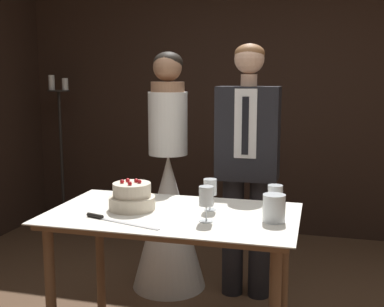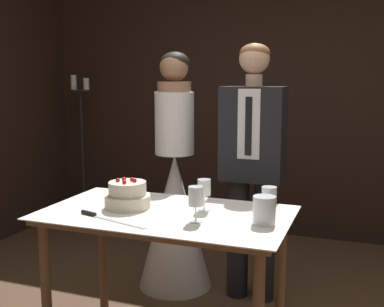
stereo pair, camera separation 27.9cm
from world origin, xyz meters
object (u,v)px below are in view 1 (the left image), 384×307
object	(u,v)px
cake_knife	(108,219)
groom	(247,159)
wine_glass_middle	(210,188)
candle_stand	(61,158)
cake_table	(173,231)
wine_glass_near	(275,193)
hurricane_candle	(274,209)
tiered_cake	(132,197)
wine_glass_far	(206,198)
bride	(169,204)

from	to	relation	value
cake_knife	groom	distance (m)	1.20
wine_glass_middle	candle_stand	size ratio (longest dim) A/B	0.11
cake_table	wine_glass_near	distance (m)	0.59
hurricane_candle	candle_stand	xyz separation A→B (m)	(-2.34, 1.96, -0.16)
cake_table	candle_stand	xyz separation A→B (m)	(-1.79, 1.93, 0.01)
wine_glass_middle	groom	distance (m)	0.73
wine_glass_middle	tiered_cake	bearing A→B (deg)	-167.93
tiered_cake	hurricane_candle	size ratio (longest dim) A/B	1.82
cake_knife	wine_glass_far	xyz separation A→B (m)	(0.49, 0.11, 0.12)
bride	wine_glass_near	bearing A→B (deg)	-39.41
hurricane_candle	wine_glass_middle	bearing A→B (deg)	160.67
wine_glass_middle	bride	distance (m)	0.91
bride	candle_stand	world-z (taller)	bride
hurricane_candle	groom	size ratio (longest dim) A/B	0.08
wine_glass_far	candle_stand	bearing A→B (deg)	134.48
cake_table	bride	xyz separation A→B (m)	(-0.29, 0.82, -0.08)
wine_glass_middle	wine_glass_far	distance (m)	0.22
tiered_cake	bride	bearing A→B (deg)	93.22
hurricane_candle	groom	distance (m)	0.89
wine_glass_near	groom	world-z (taller)	groom
groom	bride	bearing A→B (deg)	179.94
wine_glass_middle	wine_glass_far	size ratio (longest dim) A/B	0.96
cake_knife	wine_glass_far	world-z (taller)	wine_glass_far
tiered_cake	bride	xyz separation A→B (m)	(-0.05, 0.81, -0.25)
wine_glass_middle	wine_glass_far	world-z (taller)	wine_glass_far
tiered_cake	candle_stand	bearing A→B (deg)	128.96
cake_knife	hurricane_candle	distance (m)	0.85
hurricane_candle	candle_stand	distance (m)	3.05
cake_knife	wine_glass_far	distance (m)	0.52
wine_glass_near	hurricane_candle	bearing A→B (deg)	-86.76
tiered_cake	wine_glass_middle	xyz separation A→B (m)	(0.43, 0.09, 0.06)
wine_glass_near	wine_glass_far	bearing A→B (deg)	-141.71
wine_glass_far	candle_stand	world-z (taller)	candle_stand
bride	hurricane_candle	bearing A→B (deg)	-45.39
groom	hurricane_candle	bearing A→B (deg)	-72.80
candle_stand	wine_glass_far	bearing A→B (deg)	-45.52
tiered_cake	hurricane_candle	xyz separation A→B (m)	(0.79, -0.04, 0.00)
cake_knife	wine_glass_middle	size ratio (longest dim) A/B	2.52
wine_glass_middle	wine_glass_far	bearing A→B (deg)	-82.38
tiered_cake	cake_knife	world-z (taller)	tiered_cake
wine_glass_far	groom	bearing A→B (deg)	85.58
wine_glass_middle	groom	xyz separation A→B (m)	(0.10, 0.72, 0.05)
candle_stand	wine_glass_near	bearing A→B (deg)	-37.48
hurricane_candle	bride	bearing A→B (deg)	134.61
tiered_cake	hurricane_candle	distance (m)	0.79
wine_glass_far	hurricane_candle	distance (m)	0.35
wine_glass_middle	groom	bearing A→B (deg)	82.00
tiered_cake	candle_stand	xyz separation A→B (m)	(-1.55, 1.92, -0.16)
cake_knife	hurricane_candle	size ratio (longest dim) A/B	3.12
tiered_cake	wine_glass_middle	size ratio (longest dim) A/B	1.47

